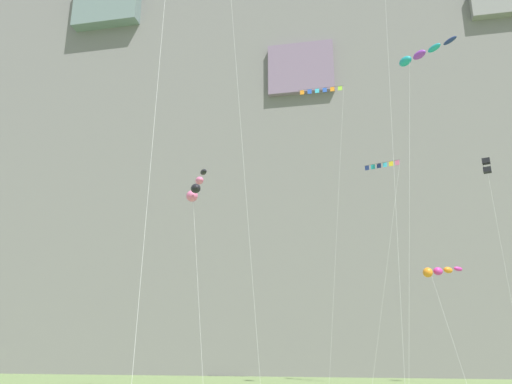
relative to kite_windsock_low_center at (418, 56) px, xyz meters
name	(u,v)px	position (x,y,z in m)	size (l,w,h in m)	color
cliff_face	(310,113)	(-13.02, 33.02, 10.71)	(180.00, 29.00, 80.90)	slate
kite_windsock_low_center	(418,56)	(0.00, 0.00, 0.00)	(6.81, 6.99, 30.41)	teal
kite_windsock_high_right	(437,271)	(-0.68, -3.11, -20.72)	(3.40, 4.58, 9.52)	orange
kite_banner_upper_left	(382,177)	(-3.87, 4.35, -10.35)	(4.05, 2.17, 20.88)	black
kite_windsock_far_right	(195,189)	(-17.35, -12.62, -15.93)	(3.25, 4.95, 14.49)	pink
kite_banner_mid_left	(322,106)	(-9.37, 4.12, -2.33)	(4.79, 1.26, 29.54)	black
kite_box_mid_center	(487,166)	(5.93, 4.82, -9.81)	(0.87, 4.15, 20.73)	black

